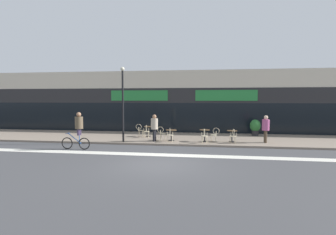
% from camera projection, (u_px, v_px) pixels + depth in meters
% --- Properties ---
extents(ground_plane, '(120.00, 120.00, 0.00)m').
position_uv_depth(ground_plane, '(160.00, 164.00, 11.42)').
color(ground_plane, '#424244').
extents(sidewalk_slab, '(40.00, 5.50, 0.12)m').
position_uv_depth(sidewalk_slab, '(178.00, 138.00, 18.57)').
color(sidewalk_slab, gray).
rests_on(sidewalk_slab, ground).
extents(storefront_facade, '(40.00, 4.06, 5.14)m').
position_uv_depth(storefront_facade, '(184.00, 102.00, 23.04)').
color(storefront_facade, beige).
rests_on(storefront_facade, ground).
extents(bike_lane_stripe, '(36.00, 0.70, 0.01)m').
position_uv_depth(bike_lane_stripe, '(166.00, 155.00, 13.32)').
color(bike_lane_stripe, silver).
rests_on(bike_lane_stripe, ground).
extents(bistro_table_0, '(0.64, 0.64, 0.74)m').
position_uv_depth(bistro_table_0, '(148.00, 129.00, 18.97)').
color(bistro_table_0, black).
rests_on(bistro_table_0, sidewalk_slab).
extents(bistro_table_1, '(0.73, 0.73, 0.70)m').
position_uv_depth(bistro_table_1, '(171.00, 133.00, 17.13)').
color(bistro_table_1, black).
rests_on(bistro_table_1, sidewalk_slab).
extents(bistro_table_2, '(0.66, 0.66, 0.76)m').
position_uv_depth(bistro_table_2, '(205.00, 133.00, 16.73)').
color(bistro_table_2, black).
rests_on(bistro_table_2, sidewalk_slab).
extents(bistro_table_3, '(0.65, 0.65, 0.72)m').
position_uv_depth(bistro_table_3, '(232.00, 134.00, 16.64)').
color(bistro_table_3, black).
rests_on(bistro_table_3, sidewalk_slab).
extents(cafe_chair_0_near, '(0.43, 0.59, 0.90)m').
position_uv_depth(cafe_chair_0_near, '(146.00, 130.00, 18.35)').
color(cafe_chair_0_near, beige).
rests_on(cafe_chair_0_near, sidewalk_slab).
extents(cafe_chair_0_side, '(0.59, 0.44, 0.90)m').
position_uv_depth(cafe_chair_0_side, '(140.00, 129.00, 19.06)').
color(cafe_chair_0_side, beige).
rests_on(cafe_chair_0_side, sidewalk_slab).
extents(cafe_chair_1_near, '(0.44, 0.59, 0.90)m').
position_uv_depth(cafe_chair_1_near, '(170.00, 134.00, 16.52)').
color(cafe_chair_1_near, beige).
rests_on(cafe_chair_1_near, sidewalk_slab).
extents(cafe_chair_1_side, '(0.59, 0.43, 0.90)m').
position_uv_depth(cafe_chair_1_side, '(162.00, 133.00, 17.22)').
color(cafe_chair_1_side, beige).
rests_on(cafe_chair_1_side, sidewalk_slab).
extents(cafe_chair_2_near, '(0.44, 0.59, 0.90)m').
position_uv_depth(cafe_chair_2_near, '(204.00, 135.00, 16.11)').
color(cafe_chair_2_near, beige).
rests_on(cafe_chair_2_near, sidewalk_slab).
extents(cafe_chair_2_side, '(0.59, 0.43, 0.90)m').
position_uv_depth(cafe_chair_2_side, '(215.00, 134.00, 16.63)').
color(cafe_chair_2_side, beige).
rests_on(cafe_chair_2_side, sidewalk_slab).
extents(cafe_chair_3_near, '(0.45, 0.60, 0.90)m').
position_uv_depth(cafe_chair_3_near, '(233.00, 135.00, 16.02)').
color(cafe_chair_3_near, beige).
rests_on(cafe_chair_3_near, sidewalk_slab).
extents(planter_pot, '(0.76, 0.76, 1.20)m').
position_uv_depth(planter_pot, '(255.00, 127.00, 19.40)').
color(planter_pot, '#232326').
rests_on(planter_pot, sidewalk_slab).
extents(lamp_post, '(0.26, 0.26, 4.73)m').
position_uv_depth(lamp_post, '(123.00, 98.00, 16.54)').
color(lamp_post, black).
rests_on(lamp_post, sidewalk_slab).
extents(cyclist_0, '(1.71, 0.48, 2.11)m').
position_uv_depth(cyclist_0, '(78.00, 128.00, 14.72)').
color(cyclist_0, black).
rests_on(cyclist_0, ground).
extents(pedestrian_near_end, '(0.46, 0.46, 1.70)m').
position_uv_depth(pedestrian_near_end, '(266.00, 127.00, 16.28)').
color(pedestrian_near_end, '#4C3D2D').
rests_on(pedestrian_near_end, sidewalk_slab).
extents(pedestrian_far_end, '(0.54, 0.54, 1.73)m').
position_uv_depth(pedestrian_far_end, '(154.00, 125.00, 16.78)').
color(pedestrian_far_end, black).
rests_on(pedestrian_far_end, sidewalk_slab).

